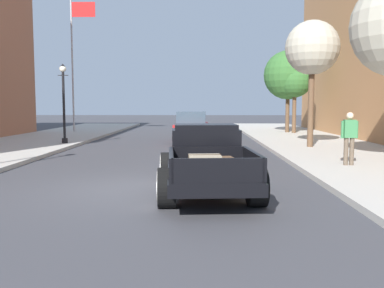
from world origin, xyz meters
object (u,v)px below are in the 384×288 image
flagpole (75,50)px  street_tree_farthest (288,75)px  hotrod_truck_black (205,159)px  street_tree_third (295,81)px  car_background_red (192,128)px  street_tree_second (312,49)px  pedestrian_sidewalk_right (349,135)px  street_lamp_far (64,97)px

flagpole → street_tree_farthest: 14.67m
hotrod_truck_black → street_tree_farthest: size_ratio=0.91×
flagpole → street_tree_third: flagpole is taller
car_background_red → flagpole: bearing=141.3°
hotrod_truck_black → street_tree_third: size_ratio=1.11×
car_background_red → street_tree_second: 7.69m
pedestrian_sidewalk_right → street_tree_farthest: bearing=85.4°
street_tree_third → street_tree_farthest: 0.87m
car_background_red → street_tree_second: street_tree_second is taller
flagpole → street_tree_second: size_ratio=1.65×
flagpole → street_tree_second: bearing=-38.1°
car_background_red → street_lamp_far: 6.85m
pedestrian_sidewalk_right → street_tree_farthest: street_tree_farthest is taller
street_tree_farthest → flagpole: bearing=177.5°
street_lamp_far → street_tree_third: 15.03m
hotrod_truck_black → street_tree_third: street_tree_third is taller
street_lamp_far → street_tree_farthest: size_ratio=0.70×
pedestrian_sidewalk_right → street_tree_third: (1.58, 15.08, 2.46)m
hotrod_truck_black → street_tree_farthest: 20.24m
street_tree_second → street_lamp_far: bearing=172.0°
street_lamp_far → hotrod_truck_black: bearing=-57.8°
street_tree_second → street_tree_farthest: bearing=84.2°
car_background_red → hotrod_truck_black: bearing=-87.5°
car_background_red → flagpole: 11.61m
street_tree_third → street_tree_farthest: bearing=113.6°
street_lamp_far → street_tree_farthest: bearing=33.7°
pedestrian_sidewalk_right → street_tree_farthest: size_ratio=0.30×
street_lamp_far → flagpole: flagpole is taller
pedestrian_sidewalk_right → street_tree_third: size_ratio=0.36×
street_tree_second → street_tree_third: size_ratio=1.22×
street_lamp_far → flagpole: size_ratio=0.42×
car_background_red → pedestrian_sidewalk_right: 11.09m
hotrod_truck_black → car_background_red: (-0.58, 13.19, 0.01)m
street_lamp_far → flagpole: bearing=102.4°
pedestrian_sidewalk_right → street_tree_second: size_ratio=0.30×
pedestrian_sidewalk_right → street_tree_farthest: 16.09m
hotrod_truck_black → flagpole: 22.17m
street_tree_farthest → hotrod_truck_black: bearing=-106.9°
street_tree_third → street_tree_second: bearing=-98.0°
street_lamp_far → street_tree_farthest: street_tree_farthest is taller
pedestrian_sidewalk_right → street_lamp_far: size_ratio=0.43×
flagpole → street_tree_third: bearing=-5.1°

